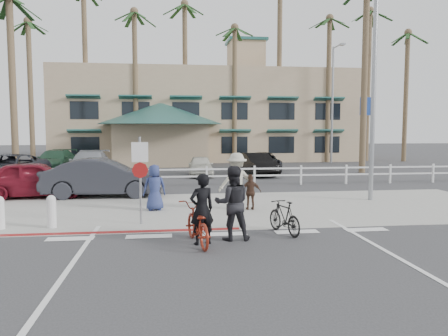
{
  "coord_description": "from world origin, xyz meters",
  "views": [
    {
      "loc": [
        -1.48,
        -10.81,
        2.83
      ],
      "look_at": [
        0.41,
        3.88,
        1.5
      ],
      "focal_mm": 35.0,
      "sensor_mm": 36.0,
      "label": 1
    }
  ],
  "objects": [
    {
      "name": "streetlight_1",
      "position": [
        12.0,
        24.0,
        4.75
      ],
      "size": [
        0.6,
        2.0,
        9.5
      ],
      "primitive_type": null,
      "color": "gray",
      "rests_on": "ground"
    },
    {
      "name": "palm_3",
      "position": [
        -4.0,
        25.0,
        7.0
      ],
      "size": [
        4.0,
        4.0,
        14.0
      ],
      "primitive_type": null,
      "color": "#153313",
      "rests_on": "ground"
    },
    {
      "name": "sign_post",
      "position": [
        -2.3,
        2.2,
        1.45
      ],
      "size": [
        0.5,
        0.1,
        2.9
      ],
      "primitive_type": null,
      "color": "gray",
      "rests_on": "ground"
    },
    {
      "name": "palm_11",
      "position": [
        11.0,
        16.0,
        7.0
      ],
      "size": [
        4.0,
        4.0,
        14.0
      ],
      "primitive_type": null,
      "color": "#153313",
      "rests_on": "ground"
    },
    {
      "name": "rail_fence",
      "position": [
        0.5,
        10.5,
        0.5
      ],
      "size": [
        29.4,
        0.16,
        1.0
      ],
      "primitive_type": null,
      "color": "silver",
      "rests_on": "ground"
    },
    {
      "name": "building",
      "position": [
        2.0,
        31.0,
        5.65
      ],
      "size": [
        28.0,
        16.0,
        11.3
      ],
      "primitive_type": null,
      "color": "tan",
      "rests_on": "ground"
    },
    {
      "name": "lot_car_4",
      "position": [
        -8.92,
        19.21,
        0.72
      ],
      "size": [
        2.26,
        5.07,
        1.45
      ],
      "primitive_type": "imported",
      "rotation": [
        0.0,
        0.0,
        -0.05
      ],
      "color": "#1E422E",
      "rests_on": "ground"
    },
    {
      "name": "car_red_compact",
      "position": [
        -6.93,
        7.94,
        0.76
      ],
      "size": [
        4.64,
        2.32,
        1.52
      ],
      "primitive_type": "imported",
      "rotation": [
        0.0,
        0.0,
        1.69
      ],
      "color": "maroon",
      "rests_on": "ground"
    },
    {
      "name": "car_white_sedan",
      "position": [
        -4.18,
        7.75,
        0.8
      ],
      "size": [
        4.88,
        1.76,
        1.6
      ],
      "primitive_type": "imported",
      "rotation": [
        0.0,
        0.0,
        1.56
      ],
      "color": "#25262D",
      "rests_on": "ground"
    },
    {
      "name": "info_sign",
      "position": [
        14.0,
        22.0,
        2.8
      ],
      "size": [
        1.2,
        0.16,
        5.6
      ],
      "primitive_type": null,
      "color": "navy",
      "rests_on": "ground"
    },
    {
      "name": "lot_car_2",
      "position": [
        0.46,
        15.3,
        0.61
      ],
      "size": [
        1.57,
        3.63,
        1.22
      ],
      "primitive_type": "imported",
      "rotation": [
        0.0,
        0.0,
        -0.04
      ],
      "color": "beige",
      "rests_on": "ground"
    },
    {
      "name": "palm_5",
      "position": [
        4.0,
        25.0,
        6.5
      ],
      "size": [
        4.0,
        4.0,
        13.0
      ],
      "primitive_type": null,
      "color": "#153313",
      "rests_on": "ground"
    },
    {
      "name": "rider_red",
      "position": [
        -0.68,
        -0.32,
        0.88
      ],
      "size": [
        0.75,
        0.62,
        1.75
      ],
      "primitive_type": "imported",
      "rotation": [
        0.0,
        0.0,
        3.51
      ],
      "color": "black",
      "rests_on": "ground"
    },
    {
      "name": "palm_8",
      "position": [
        16.0,
        26.0,
        7.5
      ],
      "size": [
        4.0,
        4.0,
        15.0
      ],
      "primitive_type": null,
      "color": "#153313",
      "rests_on": "ground"
    },
    {
      "name": "palm_6",
      "position": [
        8.0,
        26.0,
        8.5
      ],
      "size": [
        4.0,
        4.0,
        17.0
      ],
      "primitive_type": null,
      "color": "#153313",
      "rests_on": "ground"
    },
    {
      "name": "lot_car_3",
      "position": [
        3.89,
        15.17,
        0.68
      ],
      "size": [
        2.02,
        4.31,
        1.36
      ],
      "primitive_type": "imported",
      "rotation": [
        0.0,
        0.0,
        0.14
      ],
      "color": "black",
      "rests_on": "ground"
    },
    {
      "name": "palm_2",
      "position": [
        -8.0,
        26.0,
        8.0
      ],
      "size": [
        4.0,
        4.0,
        16.0
      ],
      "primitive_type": null,
      "color": "#153313",
      "rests_on": "ground"
    },
    {
      "name": "bollard_1",
      "position": [
        -6.2,
        2.0,
        0.47
      ],
      "size": [
        0.26,
        0.26,
        0.95
      ],
      "primitive_type": null,
      "color": "silver",
      "rests_on": "ground"
    },
    {
      "name": "pedestrian_child",
      "position": [
        1.37,
        4.04,
        0.63
      ],
      "size": [
        0.74,
        0.31,
        1.26
      ],
      "primitive_type": "imported",
      "rotation": [
        0.0,
        0.0,
        3.15
      ],
      "color": "#3E271C",
      "rests_on": "ground"
    },
    {
      "name": "parking_lot",
      "position": [
        0.0,
        18.0,
        0.0
      ],
      "size": [
        50.0,
        16.0,
        0.01
      ],
      "primitive_type": "cube",
      "color": "#333335",
      "rests_on": "ground"
    },
    {
      "name": "rider_black",
      "position": [
        0.13,
        0.02,
        0.95
      ],
      "size": [
        0.94,
        0.74,
        1.9
      ],
      "primitive_type": "imported",
      "rotation": [
        0.0,
        0.0,
        3.12
      ],
      "color": "black",
      "rests_on": "ground"
    },
    {
      "name": "bollard_0",
      "position": [
        -4.8,
        2.0,
        0.47
      ],
      "size": [
        0.26,
        0.26,
        0.95
      ],
      "primitive_type": null,
      "color": "silver",
      "rests_on": "ground"
    },
    {
      "name": "lot_car_1",
      "position": [
        -6.05,
        15.5,
        0.77
      ],
      "size": [
        2.36,
        5.4,
        1.54
      ],
      "primitive_type": "imported",
      "rotation": [
        0.0,
        0.0,
        0.04
      ],
      "color": "gray",
      "rests_on": "ground"
    },
    {
      "name": "palm_7",
      "position": [
        12.0,
        25.0,
        7.0
      ],
      "size": [
        4.0,
        4.0,
        14.0
      ],
      "primitive_type": null,
      "color": "#153313",
      "rests_on": "ground"
    },
    {
      "name": "bike_path",
      "position": [
        0.0,
        -2.0,
        0.0
      ],
      "size": [
        12.0,
        16.0,
        0.01
      ],
      "primitive_type": "cube",
      "color": "#333335",
      "rests_on": "ground"
    },
    {
      "name": "lot_car_0",
      "position": [
        -9.73,
        12.85,
        0.76
      ],
      "size": [
        3.43,
        5.85,
        1.53
      ],
      "primitive_type": "imported",
      "rotation": [
        0.0,
        0.0,
        -0.17
      ],
      "color": "#21242B",
      "rests_on": "ground"
    },
    {
      "name": "ground",
      "position": [
        0.0,
        0.0,
        0.0
      ],
      "size": [
        140.0,
        140.0,
        0.0
      ],
      "primitive_type": "plane",
      "color": "#333335"
    },
    {
      "name": "palm_10",
      "position": [
        -10.0,
        15.0,
        6.0
      ],
      "size": [
        4.0,
        4.0,
        12.0
      ],
      "primitive_type": null,
      "color": "#153313",
      "rests_on": "ground"
    },
    {
      "name": "palm_4",
      "position": [
        0.0,
        26.0,
        7.5
      ],
      "size": [
        4.0,
        4.0,
        15.0
      ],
      "primitive_type": null,
      "color": "#153313",
      "rests_on": "ground"
    },
    {
      "name": "streetlight_0",
      "position": [
        6.5,
        5.5,
        4.5
      ],
      "size": [
        0.6,
        2.0,
        9.0
      ],
      "primitive_type": null,
      "color": "gray",
      "rests_on": "ground"
    },
    {
      "name": "pedestrian_b",
      "position": [
        -1.96,
        4.35,
        0.8
      ],
      "size": [
        0.86,
        0.64,
        1.61
      ],
      "primitive_type": "imported",
      "rotation": [
        0.0,
        0.0,
        3.32
      ],
      "color": "navy",
      "rests_on": "ground"
    },
    {
      "name": "lot_car_5",
      "position": [
        4.89,
        17.88,
        0.63
      ],
      "size": [
        2.6,
        4.73,
        1.26
      ],
      "primitive_type": "imported",
      "rotation": [
        0.0,
        0.0,
        -0.12
      ],
      "color": "black",
      "rests_on": "ground"
    },
    {
      "name": "pedestrian_a",
      "position": [
        0.91,
        4.25,
        1.0
      ],
      "size": [
        1.39,
        0.93,
        1.99
      ],
      "primitive_type": "imported",
      "rotation": [
        0.0,
        0.0,
        3.29
      ],
      "color": "#AFAB98",
      "rests_on": "ground"
    },
    {
      "name": "bike_red",
      "position": [
        -0.8,
        -0.31,
        0.51
      ],
      "size": [
        1.01,
        2.04,
        1.03
      ],
      "primitive_type": "imported",
      "rotation": [
        0.0,
        0.0,
        3.32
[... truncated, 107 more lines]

